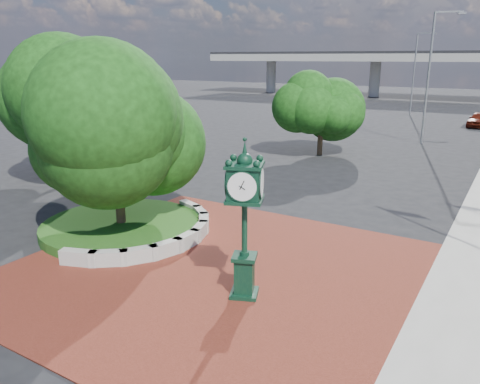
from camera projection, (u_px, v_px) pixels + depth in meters
The scene contains 12 objects.
ground at pixel (229, 259), 15.85m from camera, with size 200.00×200.00×0.00m, color black.
plaza at pixel (213, 269), 15.02m from camera, with size 12.00×12.00×0.04m, color maroon.
planter_wall at pixel (167, 236), 17.12m from camera, with size 2.96×6.77×0.54m.
grass_bed at pixel (122, 227), 18.28m from camera, with size 6.10×6.10×0.40m, color #154513.
overpass at pixel (473, 57), 71.65m from camera, with size 90.00×12.00×7.50m.
tree_planter at pixel (115, 137), 17.30m from camera, with size 5.20×5.20×6.33m.
tree_northwest at pixel (76, 104), 25.28m from camera, with size 5.60×5.60×6.93m.
tree_street at pixel (322, 108), 31.73m from camera, with size 4.40×4.40×5.45m.
post_clock at pixel (245, 214), 12.70m from camera, with size 1.17×1.17×4.51m.
parked_car at pixel (480, 119), 45.46m from camera, with size 1.74×4.33×1.47m, color #53170B.
street_lamp_near at pixel (433, 68), 35.53m from camera, with size 2.13×0.91×9.84m.
street_lamp_far at pixel (416, 68), 53.48m from camera, with size 2.07×0.32×9.22m.
Camera 1 is at (7.87, -12.30, 6.58)m, focal length 35.00 mm.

